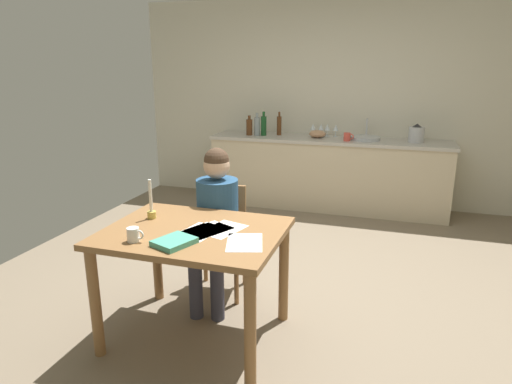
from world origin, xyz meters
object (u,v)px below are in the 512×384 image
Objects in this scene: coffee_mug at (134,235)px; bottle_wine_red at (264,125)px; stovetop_kettle at (416,134)px; teacup_on_counter at (347,137)px; sink_unit at (365,138)px; book_magazine at (174,242)px; wine_glass_back_left at (321,127)px; candlestick at (151,208)px; bottle_vinegar at (257,126)px; bottle_oil at (249,127)px; wine_glass_by_kettle at (327,128)px; bottle_sauce at (279,125)px; dining_table at (194,247)px; wine_glass_near_sink at (336,128)px; person_seated at (216,216)px; chair_at_table at (221,234)px; wine_glass_back_right at (313,127)px; mixing_bowl at (317,134)px.

coffee_mug is 0.36× the size of bottle_wine_red.
stovetop_kettle is 0.80m from teacup_on_counter.
stovetop_kettle is 1.82× the size of teacup_on_counter.
sink_unit is 0.59m from stovetop_kettle.
wine_glass_back_left is (0.26, 3.55, 0.22)m from book_magazine.
candlestick is 0.96× the size of bottle_vinegar.
bottle_oil is 2.10× the size of teacup_on_counter.
sink_unit is at bearing -16.67° from wine_glass_by_kettle.
teacup_on_counter is (0.37, -0.30, -0.06)m from wine_glass_back_left.
bottle_sauce is 1.94× the size of wine_glass_by_kettle.
wine_glass_by_kettle is (0.33, 3.30, 0.36)m from dining_table.
book_magazine is at bearing -100.91° from teacup_on_counter.
stovetop_kettle is at bearing 64.17° from coffee_mug.
bottle_sauce reaches higher than teacup_on_counter.
wine_glass_by_kettle is 1.00× the size of wine_glass_back_left.
wine_glass_near_sink is at bearing 159.01° from sink_unit.
person_seated is at bearing -85.60° from bottle_sauce.
person_seated is 2.77m from sink_unit.
bottle_vinegar is (-0.29, 3.37, 0.21)m from coffee_mug.
book_magazine is at bearing -80.87° from bottle_vinegar.
candlestick is (-0.28, -0.56, 0.37)m from chair_at_table.
wine_glass_back_right is at bearing 180.00° from wine_glass_by_kettle.
teacup_on_counter is (-0.20, -0.15, 0.03)m from sink_unit.
stovetop_kettle is at bearing -8.83° from wine_glass_near_sink.
bottle_sauce is 0.92m from teacup_on_counter.
dining_table is at bearing -94.30° from mixing_bowl.
mixing_bowl reaches higher than book_magazine.
dining_table is 1.33× the size of chair_at_table.
coffee_mug is 0.40× the size of candlestick.
candlestick is at bearing -84.74° from bottle_oil.
candlestick is at bearing 155.52° from book_magazine.
coffee_mug is at bearing -85.16° from bottle_vinegar.
dining_table is at bearing -82.55° from person_seated.
chair_at_table is 2.67m from sink_unit.
wine_glass_near_sink is at bearing 8.05° from bottle_sauce.
wine_glass_back_left is at bearing 83.79° from mixing_bowl.
bottle_sauce is 0.62m from wine_glass_by_kettle.
bottle_wine_red is at bearing 98.35° from dining_table.
chair_at_table is 1.04m from coffee_mug.
bottle_vinegar reaches higher than mixing_bowl.
wine_glass_back_left is at bearing 14.68° from bottle_vinegar.
wine_glass_back_right is at bearing 80.73° from candlestick.
coffee_mug is 0.71× the size of wine_glass_near_sink.
teacup_on_counter is at bearing -12.48° from bottle_sauce.
stovetop_kettle is at bearing -1.66° from bottle_sauce.
bottle_vinegar is 0.95× the size of bottle_sauce.
person_seated is at bearing -77.32° from bottle_oil.
candlestick is 0.90× the size of bottle_wine_red.
wine_glass_by_kettle is at bearing 80.82° from chair_at_table.
bottle_vinegar is 1.85× the size of wine_glass_back_right.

